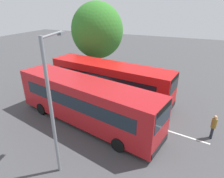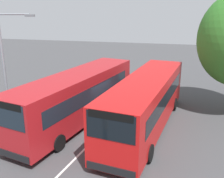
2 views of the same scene
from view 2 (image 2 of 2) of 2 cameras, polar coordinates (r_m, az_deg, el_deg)
The scene contains 5 objects.
ground_plane at distance 17.26m, azimuth 0.29°, elevation -6.96°, with size 81.85×81.85×0.00m, color #424244.
bus_far_left at distance 16.69m, azimuth -7.65°, elevation -1.50°, with size 11.63×4.78×3.21m.
bus_center_left at distance 15.75m, azimuth 7.61°, elevation -2.66°, with size 11.61×4.01×3.21m.
street_lamp at distance 17.40m, azimuth -22.30°, elevation 5.78°, with size 0.70×2.25×6.90m.
lane_stripe_outer_left at distance 17.25m, azimuth 0.29°, elevation -6.95°, with size 18.08×0.12×0.01m, color silver.
Camera 2 is at (15.26, 3.82, 7.09)m, focal length 41.24 mm.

